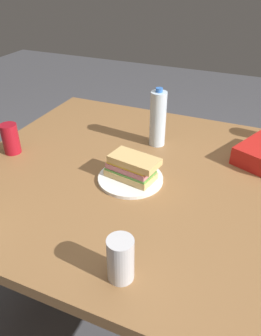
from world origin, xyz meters
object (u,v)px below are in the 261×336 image
paper_plate (130,178)px  water_bottle_tall (158,119)px  dining_table (162,198)px  soda_can_red (11,139)px  sandwich (132,167)px  soda_can_silver (121,259)px

paper_plate → water_bottle_tall: bearing=91.0°
dining_table → soda_can_red: size_ratio=11.96×
paper_plate → sandwich: sandwich is taller
soda_can_red → soda_can_silver: size_ratio=1.00×
paper_plate → soda_can_silver: bearing=-69.8°
dining_table → paper_plate: size_ratio=6.33×
dining_table → water_bottle_tall: water_bottle_tall is taller
paper_plate → water_bottle_tall: water_bottle_tall is taller
soda_can_red → soda_can_silver: 0.76m
dining_table → water_bottle_tall: 0.33m
water_bottle_tall → sandwich: bearing=-88.2°
sandwich → water_bottle_tall: 0.30m
sandwich → paper_plate: bearing=-163.5°
paper_plate → water_bottle_tall: (-0.00, 0.29, 0.11)m
soda_can_red → soda_can_silver: same height
dining_table → paper_plate: paper_plate is taller
water_bottle_tall → soda_can_red: bearing=-149.7°
dining_table → soda_can_silver: soda_can_silver is taller
soda_can_silver → dining_table: bearing=95.1°
soda_can_red → water_bottle_tall: bearing=30.3°
paper_plate → soda_can_red: size_ratio=1.89×
sandwich → soda_can_red: size_ratio=1.61×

